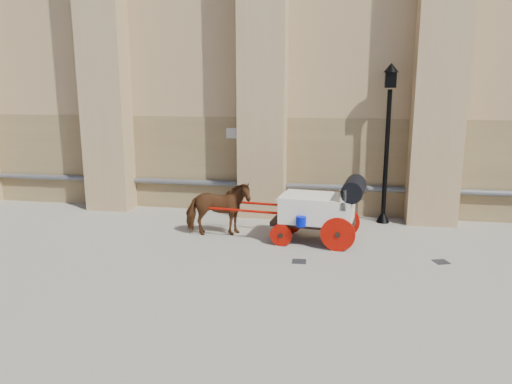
# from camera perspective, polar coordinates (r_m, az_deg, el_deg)

# --- Properties ---
(ground) EXTENTS (90.00, 90.00, 0.00)m
(ground) POSITION_cam_1_polar(r_m,az_deg,el_deg) (12.05, 2.64, -7.23)
(ground) COLOR gray
(ground) RESTS_ON ground
(horse) EXTENTS (1.88, 1.16, 1.47)m
(horse) POSITION_cam_1_polar(r_m,az_deg,el_deg) (13.40, -4.38, -1.94)
(horse) COLOR #552D17
(horse) RESTS_ON ground
(carriage) EXTENTS (4.06, 1.52, 1.74)m
(carriage) POSITION_cam_1_polar(r_m,az_deg,el_deg) (12.83, 7.60, -1.74)
(carriage) COLOR black
(carriage) RESTS_ON ground
(street_lamp) EXTENTS (0.43, 0.43, 4.58)m
(street_lamp) POSITION_cam_1_polar(r_m,az_deg,el_deg) (14.81, 14.77, 5.80)
(street_lamp) COLOR black
(street_lamp) RESTS_ON ground
(drain_grate_near) EXTENTS (0.34, 0.34, 0.01)m
(drain_grate_near) POSITION_cam_1_polar(r_m,az_deg,el_deg) (11.67, 4.95, -7.90)
(drain_grate_near) COLOR black
(drain_grate_near) RESTS_ON ground
(drain_grate_far) EXTENTS (0.41, 0.41, 0.01)m
(drain_grate_far) POSITION_cam_1_polar(r_m,az_deg,el_deg) (12.36, 20.40, -7.49)
(drain_grate_far) COLOR black
(drain_grate_far) RESTS_ON ground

